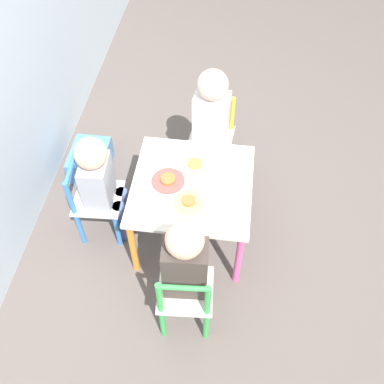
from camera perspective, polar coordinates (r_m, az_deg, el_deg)
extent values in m
plane|color=#5B514C|center=(2.69, 0.00, -5.12)|extent=(6.00, 6.00, 0.00)
cube|color=silver|center=(2.33, 0.00, 0.89)|extent=(0.62, 0.62, 0.02)
cylinder|color=#E5599E|center=(2.35, 5.92, -8.49)|extent=(0.04, 0.04, 0.43)
cylinder|color=#8E51BC|center=(2.68, 6.66, 1.77)|extent=(0.04, 0.04, 0.43)
cylinder|color=orange|center=(2.40, -7.50, -7.01)|extent=(0.04, 0.04, 0.43)
cylinder|color=teal|center=(2.71, -5.08, 2.91)|extent=(0.04, 0.04, 0.43)
cube|color=silver|center=(2.79, 2.41, 6.86)|extent=(0.28, 0.28, 0.02)
cylinder|color=yellow|center=(2.84, -0.21, 3.64)|extent=(0.03, 0.03, 0.28)
cylinder|color=yellow|center=(2.81, 4.00, 2.91)|extent=(0.03, 0.03, 0.28)
cylinder|color=yellow|center=(2.98, 0.72, 6.58)|extent=(0.03, 0.03, 0.28)
cylinder|color=yellow|center=(2.96, 4.75, 5.90)|extent=(0.03, 0.03, 0.28)
cylinder|color=yellow|center=(2.80, 0.78, 10.45)|extent=(0.03, 0.03, 0.26)
cylinder|color=yellow|center=(2.77, 5.12, 9.76)|extent=(0.03, 0.03, 0.26)
cylinder|color=yellow|center=(2.71, 3.04, 11.95)|extent=(0.04, 0.21, 0.02)
cube|color=silver|center=(2.53, -11.82, -0.79)|extent=(0.28, 0.28, 0.02)
cylinder|color=#387AD1|center=(2.56, -9.45, -4.79)|extent=(0.03, 0.03, 0.28)
cylinder|color=#387AD1|center=(2.68, -8.69, -1.04)|extent=(0.03, 0.03, 0.28)
cylinder|color=#387AD1|center=(2.61, -14.01, -4.46)|extent=(0.03, 0.03, 0.28)
cylinder|color=#387AD1|center=(2.73, -13.05, -0.79)|extent=(0.03, 0.03, 0.28)
cylinder|color=#387AD1|center=(2.40, -15.21, -0.88)|extent=(0.03, 0.03, 0.26)
cylinder|color=#387AD1|center=(2.53, -14.12, 2.91)|extent=(0.03, 0.03, 0.26)
cylinder|color=#387AD1|center=(2.38, -15.20, 2.84)|extent=(0.21, 0.04, 0.02)
cube|color=silver|center=(2.18, -0.83, -12.35)|extent=(0.28, 0.28, 0.02)
cylinder|color=green|center=(2.36, 2.02, -11.75)|extent=(0.03, 0.03, 0.28)
cylinder|color=green|center=(2.36, -3.22, -11.47)|extent=(0.03, 0.03, 0.28)
cylinder|color=green|center=(2.27, 1.81, -16.53)|extent=(0.03, 0.03, 0.28)
cylinder|color=green|center=(2.28, -3.75, -16.21)|extent=(0.03, 0.03, 0.28)
cylinder|color=green|center=(2.02, 2.00, -13.69)|extent=(0.03, 0.03, 0.26)
cylinder|color=green|center=(2.03, -4.14, -13.34)|extent=(0.03, 0.03, 0.26)
cylinder|color=green|center=(1.92, -1.13, -12.08)|extent=(0.04, 0.21, 0.02)
cylinder|color=#4C608E|center=(2.82, 0.84, 3.34)|extent=(0.07, 0.07, 0.29)
cylinder|color=#4C608E|center=(2.80, 2.83, 3.00)|extent=(0.07, 0.07, 0.29)
cube|color=silver|center=(2.65, 2.45, 9.29)|extent=(0.16, 0.21, 0.34)
sphere|color=beige|center=(2.50, 2.65, 13.43)|extent=(0.17, 0.17, 0.17)
cylinder|color=#4C608E|center=(2.58, -8.95, -3.69)|extent=(0.07, 0.07, 0.29)
cylinder|color=#4C608E|center=(2.64, -8.60, -1.92)|extent=(0.07, 0.07, 0.29)
cube|color=#999EA8|center=(2.41, -11.92, 1.35)|extent=(0.21, 0.15, 0.28)
sphere|color=#DBB293|center=(2.26, -12.79, 4.79)|extent=(0.16, 0.16, 0.16)
cylinder|color=#4C608E|center=(2.36, 0.65, -11.30)|extent=(0.07, 0.07, 0.29)
cylinder|color=#4C608E|center=(2.36, -1.82, -11.17)|extent=(0.07, 0.07, 0.29)
cube|color=#423833|center=(2.03, -0.85, -9.68)|extent=(0.15, 0.21, 0.33)
sphere|color=#DBB293|center=(1.83, -0.93, -6.08)|extent=(0.17, 0.17, 0.17)
cylinder|color=white|center=(2.40, 0.38, 3.41)|extent=(0.17, 0.17, 0.01)
cylinder|color=#D6843D|center=(2.39, 0.38, 3.63)|extent=(0.08, 0.08, 0.02)
cylinder|color=#E54C47|center=(2.33, -3.06, 1.42)|extent=(0.17, 0.17, 0.01)
cylinder|color=#CC6633|center=(2.32, -3.07, 1.64)|extent=(0.08, 0.08, 0.02)
cylinder|color=#EADB66|center=(2.24, -0.41, -1.32)|extent=(0.16, 0.16, 0.01)
cylinder|color=#CC6633|center=(2.23, -0.41, -1.11)|extent=(0.07, 0.07, 0.02)
cube|color=#4C7FB7|center=(3.01, -12.79, 3.96)|extent=(0.30, 0.23, 0.16)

